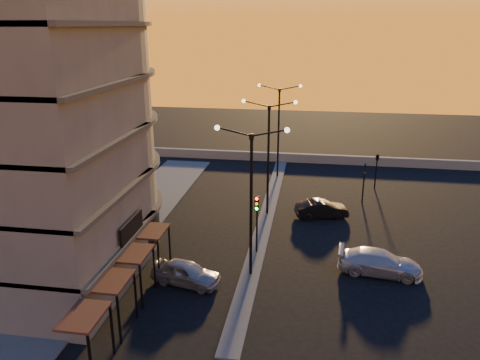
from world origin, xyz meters
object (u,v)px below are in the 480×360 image
streetlamp_mid (268,149)px  traffic_light_main (257,215)px  car_hatchback (186,273)px  car_sedan (321,209)px  car_wagon (380,262)px

streetlamp_mid → traffic_light_main: 7.62m
traffic_light_main → car_hatchback: bearing=-129.6°
traffic_light_main → car_sedan: bearing=58.8°
car_hatchback → car_sedan: size_ratio=1.00×
streetlamp_mid → car_sedan: streetlamp_mid is taller
streetlamp_mid → traffic_light_main: streetlamp_mid is taller
car_sedan → streetlamp_mid: bearing=77.9°
streetlamp_mid → traffic_light_main: (0.00, -7.13, -2.70)m
traffic_light_main → car_hatchback: (-3.72, -4.49, -2.16)m
streetlamp_mid → car_sedan: size_ratio=2.24×
streetlamp_mid → car_hatchback: bearing=-107.7°
streetlamp_mid → car_hatchback: 13.14m
streetlamp_mid → car_wagon: size_ratio=1.83×
car_sedan → car_wagon: car_wagon is taller
car_hatchback → car_wagon: size_ratio=0.82×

